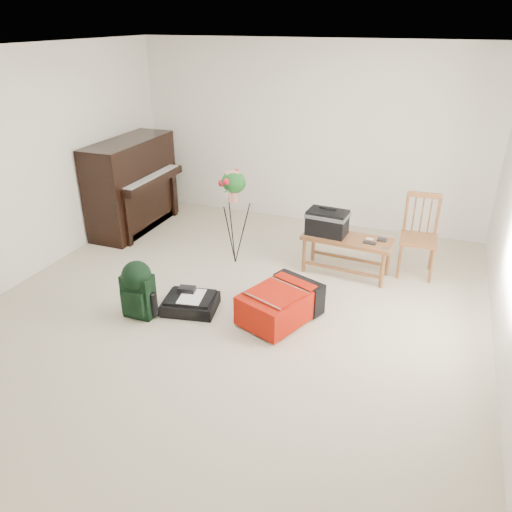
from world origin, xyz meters
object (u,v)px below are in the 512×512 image
at_px(piano, 133,187).
at_px(flower_stand, 234,218).
at_px(bench, 333,228).
at_px(red_suitcase, 282,301).
at_px(green_backpack, 137,287).
at_px(black_duffel, 191,303).
at_px(dining_chair, 419,237).

height_order(piano, flower_stand, piano).
bearing_deg(flower_stand, piano, 148.54).
xyz_separation_m(piano, bench, (2.92, -0.36, -0.04)).
bearing_deg(red_suitcase, green_backpack, -138.36).
distance_m(piano, bench, 2.95).
xyz_separation_m(bench, red_suitcase, (-0.23, -1.17, -0.38)).
xyz_separation_m(piano, black_duffel, (1.78, -1.73, -0.52)).
relative_size(black_duffel, flower_stand, 0.50).
relative_size(piano, green_backpack, 2.48).
bearing_deg(black_duffel, bench, 39.28).
distance_m(black_duffel, flower_stand, 1.28).
height_order(dining_chair, flower_stand, flower_stand).
xyz_separation_m(bench, flower_stand, (-1.15, -0.19, 0.03)).
bearing_deg(flower_stand, green_backpack, -120.17).
bearing_deg(green_backpack, dining_chair, 37.96).
bearing_deg(bench, flower_stand, -166.33).
relative_size(bench, red_suitcase, 1.11).
bearing_deg(green_backpack, bench, 46.38).
relative_size(dining_chair, green_backpack, 1.57).
bearing_deg(red_suitcase, bench, 100.38).
bearing_deg(black_duffel, flower_stand, 79.38).
height_order(black_duffel, flower_stand, flower_stand).
height_order(piano, green_backpack, piano).
height_order(green_backpack, flower_stand, flower_stand).
bearing_deg(red_suitcase, flower_stand, 154.94).
distance_m(piano, black_duffel, 2.54).
height_order(bench, flower_stand, flower_stand).
xyz_separation_m(piano, green_backpack, (1.35, -2.02, -0.27)).
relative_size(dining_chair, flower_stand, 0.79).
bearing_deg(black_duffel, red_suitcase, 1.87).
relative_size(piano, red_suitcase, 1.59).
bearing_deg(bench, black_duffel, -125.68).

